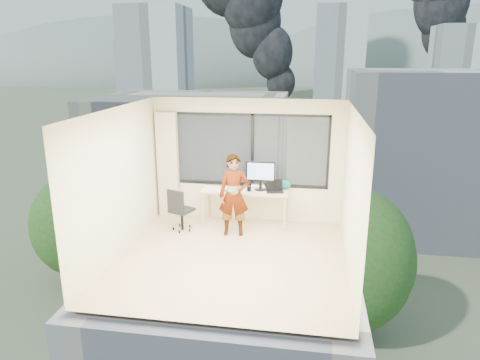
% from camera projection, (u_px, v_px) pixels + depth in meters
% --- Properties ---
extents(floor, '(4.00, 4.00, 0.01)m').
position_uv_depth(floor, '(231.00, 258.00, 7.72)').
color(floor, '#D4BD89').
rests_on(floor, ground).
extents(ceiling, '(4.00, 4.00, 0.01)m').
position_uv_depth(ceiling, '(230.00, 110.00, 7.01)').
color(ceiling, white).
rests_on(ceiling, ground).
extents(wall_front, '(4.00, 0.01, 2.60)m').
position_uv_depth(wall_front, '(201.00, 234.00, 5.47)').
color(wall_front, beige).
rests_on(wall_front, ground).
extents(wall_left, '(0.01, 4.00, 2.60)m').
position_uv_depth(wall_left, '(118.00, 182.00, 7.67)').
color(wall_left, beige).
rests_on(wall_left, ground).
extents(wall_right, '(0.01, 4.00, 2.60)m').
position_uv_depth(wall_right, '(352.00, 193.00, 7.06)').
color(wall_right, beige).
rests_on(wall_right, ground).
extents(window_wall, '(3.30, 0.16, 1.55)m').
position_uv_depth(window_wall, '(250.00, 150.00, 9.19)').
color(window_wall, black).
rests_on(window_wall, ground).
extents(curtain, '(0.45, 0.14, 2.30)m').
position_uv_depth(curtain, '(168.00, 165.00, 9.46)').
color(curtain, beige).
rests_on(curtain, floor).
extents(desk, '(1.80, 0.60, 0.75)m').
position_uv_depth(desk, '(245.00, 207.00, 9.20)').
color(desk, '#CBB688').
rests_on(desk, floor).
extents(chair, '(0.60, 0.60, 0.91)m').
position_uv_depth(chair, '(182.00, 209.00, 8.85)').
color(chair, black).
rests_on(chair, floor).
extents(person, '(0.63, 0.45, 1.62)m').
position_uv_depth(person, '(234.00, 195.00, 8.54)').
color(person, '#2D2D33').
rests_on(person, floor).
extents(monitor, '(0.62, 0.14, 0.61)m').
position_uv_depth(monitor, '(261.00, 175.00, 9.02)').
color(monitor, black).
rests_on(monitor, desk).
extents(game_console, '(0.32, 0.28, 0.07)m').
position_uv_depth(game_console, '(258.00, 186.00, 9.22)').
color(game_console, white).
rests_on(game_console, desk).
extents(laptop, '(0.40, 0.41, 0.22)m').
position_uv_depth(laptop, '(275.00, 187.00, 8.93)').
color(laptop, black).
rests_on(laptop, desk).
extents(cellphone, '(0.12, 0.06, 0.01)m').
position_uv_depth(cellphone, '(227.00, 191.00, 9.01)').
color(cellphone, black).
rests_on(cellphone, desk).
extents(pen_cup, '(0.11, 0.11, 0.11)m').
position_uv_depth(pen_cup, '(249.00, 188.00, 9.00)').
color(pen_cup, black).
rests_on(pen_cup, desk).
extents(handbag, '(0.29, 0.20, 0.21)m').
position_uv_depth(handbag, '(284.00, 184.00, 9.11)').
color(handbag, '#0C4A49').
rests_on(handbag, desk).
extents(exterior_ground, '(400.00, 400.00, 0.04)m').
position_uv_depth(exterior_ground, '(307.00, 118.00, 125.42)').
color(exterior_ground, '#515B3D').
rests_on(exterior_ground, ground).
extents(near_bldg_a, '(16.00, 12.00, 14.00)m').
position_uv_depth(near_bldg_a, '(193.00, 175.00, 39.51)').
color(near_bldg_a, beige).
rests_on(near_bldg_a, exterior_ground).
extents(near_bldg_b, '(14.00, 13.00, 16.00)m').
position_uv_depth(near_bldg_b, '(418.00, 153.00, 43.58)').
color(near_bldg_b, beige).
rests_on(near_bldg_b, exterior_ground).
extents(far_tower_a, '(14.00, 14.00, 28.00)m').
position_uv_depth(far_tower_a, '(158.00, 70.00, 103.24)').
color(far_tower_a, silver).
rests_on(far_tower_a, exterior_ground).
extents(far_tower_b, '(13.00, 13.00, 30.00)m').
position_uv_depth(far_tower_b, '(338.00, 64.00, 120.04)').
color(far_tower_b, silver).
rests_on(far_tower_b, exterior_ground).
extents(far_tower_c, '(15.00, 15.00, 26.00)m').
position_uv_depth(far_tower_c, '(458.00, 69.00, 133.86)').
color(far_tower_c, silver).
rests_on(far_tower_c, exterior_ground).
extents(far_tower_d, '(16.00, 14.00, 22.00)m').
position_uv_depth(far_tower_d, '(144.00, 73.00, 160.10)').
color(far_tower_d, silver).
rests_on(far_tower_d, exterior_ground).
extents(hill_a, '(288.00, 216.00, 90.00)m').
position_uv_depth(hill_a, '(152.00, 78.00, 333.65)').
color(hill_a, slate).
rests_on(hill_a, exterior_ground).
extents(hill_b, '(300.00, 220.00, 96.00)m').
position_uv_depth(hill_b, '(459.00, 81.00, 299.71)').
color(hill_b, slate).
rests_on(hill_b, exterior_ground).
extents(tree_a, '(7.00, 7.00, 8.00)m').
position_uv_depth(tree_a, '(80.00, 235.00, 33.83)').
color(tree_a, '#234517').
rests_on(tree_a, exterior_ground).
extents(tree_b, '(7.60, 7.60, 9.00)m').
position_uv_depth(tree_b, '(349.00, 274.00, 26.81)').
color(tree_b, '#234517').
rests_on(tree_b, exterior_ground).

